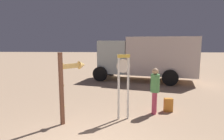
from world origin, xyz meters
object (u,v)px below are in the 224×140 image
(person_near_clock, at_px, (155,89))
(standing_clock, at_px, (123,80))
(box_truck_near, at_px, (148,56))
(box_truck_far, at_px, (161,49))
(arrow_sign, at_px, (70,78))
(backpack, at_px, (168,105))

(person_near_clock, bearing_deg, standing_clock, -154.87)
(standing_clock, height_order, box_truck_near, box_truck_near)
(box_truck_near, bearing_deg, box_truck_far, 73.77)
(arrow_sign, bearing_deg, standing_clock, 9.96)
(arrow_sign, bearing_deg, box_truck_near, 63.45)
(arrow_sign, height_order, backpack, arrow_sign)
(arrow_sign, distance_m, backpack, 3.54)
(standing_clock, distance_m, box_truck_near, 6.37)
(person_near_clock, relative_size, box_truck_far, 0.23)
(standing_clock, distance_m, arrow_sign, 1.63)
(person_near_clock, xyz_separation_m, box_truck_near, (0.55, 5.65, 0.64))
(arrow_sign, xyz_separation_m, person_near_clock, (2.67, 0.78, -0.50))
(box_truck_far, bearing_deg, box_truck_near, -106.23)
(arrow_sign, relative_size, person_near_clock, 1.36)
(person_near_clock, relative_size, backpack, 3.29)
(standing_clock, xyz_separation_m, person_near_clock, (1.07, 0.50, -0.38))
(person_near_clock, bearing_deg, box_truck_far, 77.85)
(standing_clock, bearing_deg, backpack, 24.38)
(backpack, relative_size, box_truck_far, 0.07)
(standing_clock, bearing_deg, box_truck_far, 74.39)
(arrow_sign, relative_size, box_truck_near, 0.33)
(person_near_clock, distance_m, box_truck_far, 14.84)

